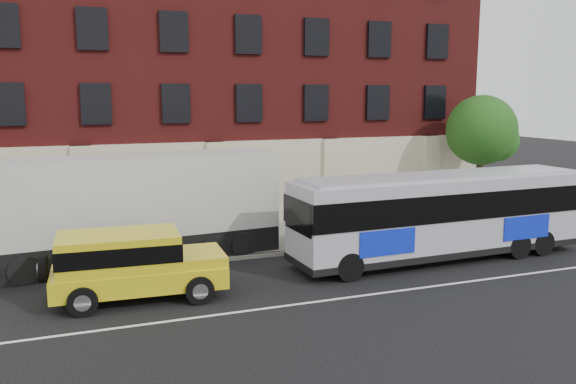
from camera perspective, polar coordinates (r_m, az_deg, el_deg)
name	(u,v)px	position (r m, az deg, el deg)	size (l,w,h in m)	color
ground	(311,309)	(18.14, 2.23, -11.15)	(120.00, 120.00, 0.00)	black
sidewalk	(232,239)	(26.28, -5.44, -4.53)	(60.00, 6.00, 0.15)	gray
kerb	(252,256)	(23.49, -3.50, -6.17)	(60.00, 0.25, 0.15)	gray
lane_line	(305,303)	(18.57, 1.62, -10.63)	(60.00, 0.12, 0.01)	silver
building	(191,72)	(33.26, -9.33, 11.33)	(30.00, 12.10, 15.00)	maroon
sign_pole	(12,240)	(22.41, -24.95, -4.17)	(0.30, 0.20, 2.50)	gray
street_tree	(482,133)	(32.29, 18.15, 5.41)	(3.60, 3.60, 6.20)	#38291C
city_bus	(442,212)	(23.72, 14.61, -1.91)	(12.28, 2.98, 3.35)	#A9AAB4
yellow_suv	(131,261)	(19.20, -14.87, -6.45)	(5.66, 2.68, 2.14)	yellow
shipping_container	(117,212)	(23.13, -16.10, -1.83)	(12.40, 3.56, 4.08)	black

